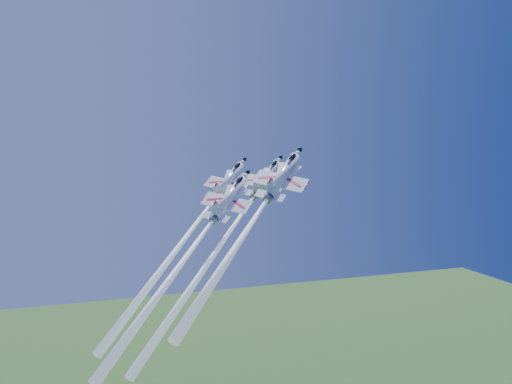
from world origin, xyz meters
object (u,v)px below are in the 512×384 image
object	(u,v)px
jet_left	(188,235)
jet_right	(251,223)
jet_lead	(223,241)
jet_slot	(189,253)

from	to	relation	value
jet_left	jet_right	size ratio (longest dim) A/B	1.04
jet_left	jet_lead	bearing A→B (deg)	9.49
jet_slot	jet_left	bearing A→B (deg)	123.12
jet_lead	jet_slot	xyz separation A→B (m)	(-7.56, -4.50, -0.87)
jet_left	jet_slot	world-z (taller)	jet_left
jet_lead	jet_slot	size ratio (longest dim) A/B	1.13
jet_lead	jet_right	distance (m)	6.80
jet_left	jet_right	distance (m)	13.18
jet_right	jet_slot	world-z (taller)	jet_right
jet_left	jet_right	world-z (taller)	jet_right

